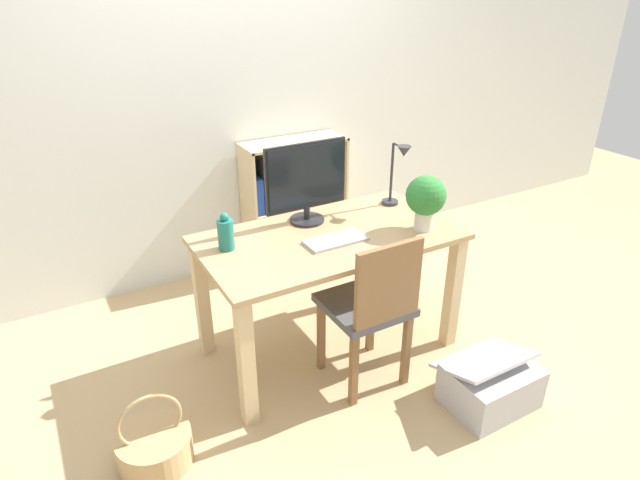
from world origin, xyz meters
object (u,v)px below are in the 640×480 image
Objects in this scene: potted_plant at (426,198)px; bookshelf at (280,215)px; keyboard at (336,240)px; storage_box at (490,384)px; chair at (372,305)px; desk_lamp at (398,169)px; monitor at (306,180)px; basket at (155,446)px; vase at (226,233)px.

potted_plant is 1.35m from bookshelf.
keyboard is 1.06m from storage_box.
desk_lamp is at bearing 41.73° from chair.
basket is at bearing -152.62° from monitor.
monitor is at bearing 27.38° from basket.
desk_lamp is 1.26× the size of potted_plant.
potted_plant is at bearing -11.59° from keyboard.
basket is (-0.56, -0.45, -0.72)m from vase.
keyboard is 0.38m from chair.
monitor reaches higher than chair.
storage_box is (1.56, -0.46, 0.03)m from basket.
chair is at bearing -1.70° from basket.
monitor is 0.76m from chair.
basket reaches higher than storage_box.
potted_plant is at bearing -39.29° from monitor.
bookshelf is (0.73, 0.92, -0.41)m from vase.
basket is (-1.57, -0.15, -0.82)m from potted_plant.
chair reaches higher than basket.
monitor is 2.46× the size of vase.
monitor is at bearing 171.63° from desk_lamp.
storage_box is at bearing -16.56° from basket.
desk_lamp is (0.55, 0.22, 0.22)m from keyboard.
keyboard is 0.73× the size of storage_box.
monitor reaches higher than vase.
bookshelf is at bearing 74.95° from monitor.
chair is 1.42m from bookshelf.
keyboard is 1.19m from bookshelf.
monitor is at bearing 11.38° from vase.
potted_plant reaches higher than vase.
storage_box is at bearing -94.13° from desk_lamp.
chair is 0.93× the size of bookshelf.
desk_lamp reaches higher than basket.
monitor is 1.49m from basket.
bookshelf reaches higher than chair.
bookshelf reaches higher than vase.
desk_lamp is (1.07, 0.02, 0.15)m from vase.
vase reaches higher than storage_box.
desk_lamp is (0.55, -0.08, -0.01)m from monitor.
monitor is 1.50× the size of keyboard.
vase is 0.45× the size of storage_box.
vase is 0.52× the size of basket.
storage_box is at bearing -56.01° from keyboard.
vase is at bearing -128.40° from bookshelf.
keyboard is 1.65× the size of vase.
potted_plant is 0.81× the size of basket.
keyboard is 1.28m from basket.
desk_lamp is 1.26m from storage_box.
chair is at bearing -81.67° from keyboard.
chair is 1.99× the size of storage_box.
storage_box is at bearing -64.47° from monitor.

